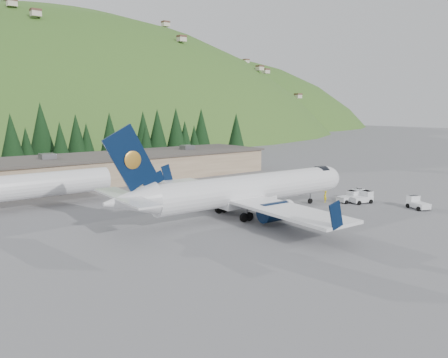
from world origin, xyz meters
TOP-DOWN VIEW (x-y plane):
  - ground at (0.00, 0.00)m, footprint 600.00×600.00m
  - airliner at (-1.09, 0.06)m, footprint 37.32×34.99m
  - second_airliner at (-24.92, 22.00)m, footprint 27.50×11.00m
  - baggage_tug_a at (17.71, -5.24)m, footprint 3.67×2.66m
  - baggage_tug_b at (16.62, -3.54)m, footprint 3.31×2.23m
  - baggage_tug_c at (20.48, -12.20)m, footprint 2.86×3.63m
  - terminal_building at (-5.01, 38.00)m, footprint 71.00×17.00m
  - baggage_tug_d at (18.51, -3.46)m, footprint 3.46×2.32m
  - ramp_worker at (13.65, -1.43)m, footprint 0.77×0.65m
  - tree_line at (-7.90, 62.26)m, footprint 112.95×19.10m
  - hills at (53.34, 207.38)m, footprint 614.00×330.00m

SIDE VIEW (x-z plane):
  - hills at x=53.34m, z-range -232.80..67.20m
  - ground at x=0.00m, z-range 0.00..0.00m
  - baggage_tug_b at x=16.62m, z-range -0.09..1.59m
  - baggage_tug_c at x=20.48m, z-range -0.09..1.65m
  - baggage_tug_d at x=18.51m, z-range -0.09..1.66m
  - baggage_tug_a at x=17.71m, z-range -0.09..1.70m
  - ramp_worker at x=13.65m, z-range 0.00..1.80m
  - terminal_building at x=-5.01m, z-range -0.43..5.67m
  - airliner at x=-1.09m, z-range -2.89..9.50m
  - second_airliner at x=-24.92m, z-range -1.70..8.35m
  - tree_line at x=-7.90m, z-range 0.52..14.84m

